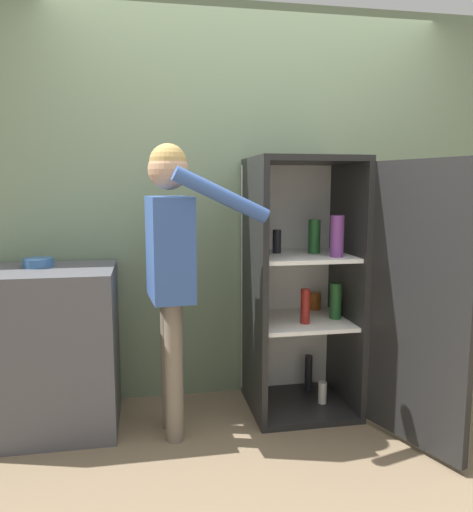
{
  "coord_description": "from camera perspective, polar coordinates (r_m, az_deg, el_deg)",
  "views": [
    {
      "loc": [
        -0.69,
        -2.28,
        1.4
      ],
      "look_at": [
        -0.15,
        0.62,
        0.98
      ],
      "focal_mm": 35.0,
      "sensor_mm": 36.0,
      "label": 1
    }
  ],
  "objects": [
    {
      "name": "refrigerator",
      "position": [
        3.07,
        9.68,
        -3.68
      ],
      "size": [
        0.89,
        1.21,
        1.57
      ],
      "color": "black",
      "rests_on": "ground_plane"
    },
    {
      "name": "ground_plane",
      "position": [
        2.76,
        5.95,
        -22.44
      ],
      "size": [
        12.0,
        12.0,
        0.0
      ],
      "primitive_type": "plane",
      "color": "#7A664C"
    },
    {
      "name": "wall_back",
      "position": [
        3.34,
        1.47,
        5.87
      ],
      "size": [
        7.0,
        0.06,
        2.55
      ],
      "color": "gray",
      "rests_on": "ground_plane"
    },
    {
      "name": "bowl",
      "position": [
        3.08,
        -21.72,
        -0.7
      ],
      "size": [
        0.17,
        0.17,
        0.05
      ],
      "color": "#335B8E",
      "rests_on": "counter"
    },
    {
      "name": "person",
      "position": [
        2.73,
        -7.46,
        0.5
      ],
      "size": [
        0.64,
        0.51,
        1.62
      ],
      "color": "#726656",
      "rests_on": "ground_plane"
    },
    {
      "name": "counter",
      "position": [
        3.1,
        -20.84,
        -9.96
      ],
      "size": [
        0.78,
        0.61,
        0.94
      ],
      "color": "#4C4C51",
      "rests_on": "ground_plane"
    }
  ]
}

